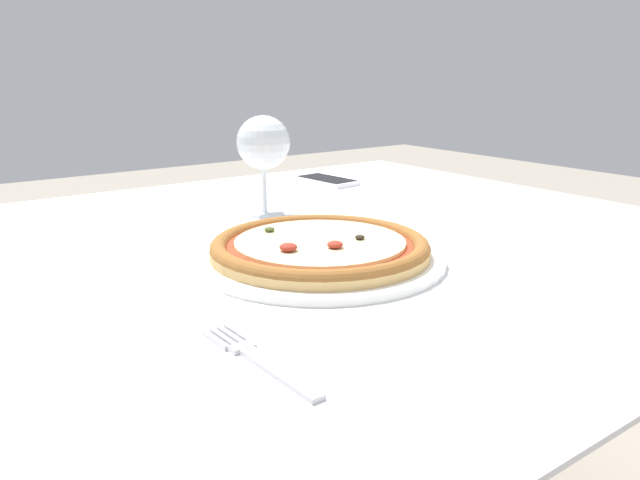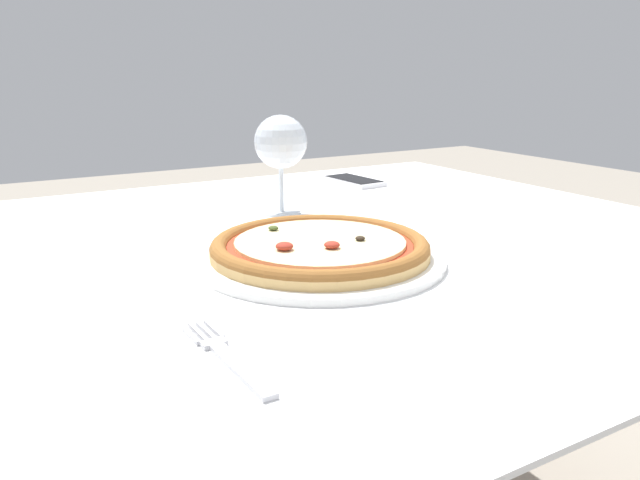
{
  "view_description": "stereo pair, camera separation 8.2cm",
  "coord_description": "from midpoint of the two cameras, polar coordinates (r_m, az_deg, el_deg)",
  "views": [
    {
      "loc": [
        -0.51,
        -0.74,
        0.95
      ],
      "look_at": [
        -0.04,
        -0.1,
        0.73
      ],
      "focal_mm": 35.0,
      "sensor_mm": 36.0,
      "label": 1
    },
    {
      "loc": [
        -0.44,
        -0.78,
        0.95
      ],
      "look_at": [
        -0.04,
        -0.1,
        0.73
      ],
      "focal_mm": 35.0,
      "sensor_mm": 36.0,
      "label": 2
    }
  ],
  "objects": [
    {
      "name": "wine_glass_far_left",
      "position": [
        1.08,
        -7.4,
        8.65
      ],
      "size": [
        0.09,
        0.09,
        0.17
      ],
      "color": "silver",
      "rests_on": "dining_table"
    },
    {
      "name": "dining_table",
      "position": [
        0.95,
        -3.82,
        -4.52
      ],
      "size": [
        1.26,
        1.09,
        0.7
      ],
      "color": "brown",
      "rests_on": "ground_plane"
    },
    {
      "name": "pizza_plate",
      "position": [
        0.82,
        -2.85,
        -0.93
      ],
      "size": [
        0.33,
        0.33,
        0.04
      ],
      "color": "white",
      "rests_on": "dining_table"
    },
    {
      "name": "cell_phone",
      "position": [
        1.39,
        -1.08,
        5.45
      ],
      "size": [
        0.08,
        0.15,
        0.01
      ],
      "color": "white",
      "rests_on": "dining_table"
    },
    {
      "name": "fork",
      "position": [
        0.56,
        -9.94,
        -10.69
      ],
      "size": [
        0.03,
        0.17,
        0.0
      ],
      "color": "silver",
      "rests_on": "dining_table"
    }
  ]
}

